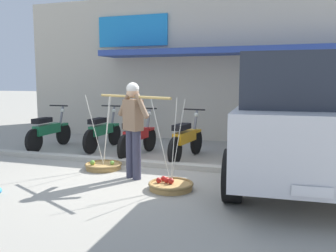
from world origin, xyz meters
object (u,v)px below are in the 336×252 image
Objects in this scene: motorcycle_nearest_shop at (49,131)px; motorcycle_end_of_row at (186,139)px; motorcycle_second_in_row at (102,132)px; fruit_basket_left_side at (171,185)px; fruit_basket_right_side at (103,165)px; motorcycle_third_in_row at (138,137)px; fruit_vendor at (133,124)px; parked_truck at (299,122)px.

motorcycle_end_of_row is at bearing -1.83° from motorcycle_nearest_shop.
motorcycle_end_of_row is (2.31, -0.47, 0.00)m from motorcycle_second_in_row.
fruit_basket_left_side is 2.30m from motorcycle_end_of_row.
motorcycle_second_in_row is (-1.02, 1.84, 0.38)m from fruit_basket_right_side.
motorcycle_third_in_row is (1.17, -0.49, 0.00)m from motorcycle_second_in_row.
fruit_basket_right_side is 0.80× the size of motorcycle_third_in_row.
fruit_basket_left_side is 4.68m from motorcycle_nearest_shop.
fruit_vendor reaches higher than motorcycle_third_in_row.
motorcycle_second_in_row is at bearing 160.67° from parked_truck.
fruit_basket_right_side is at bearing -96.34° from motorcycle_third_in_row.
fruit_vendor is 2.98m from motorcycle_second_in_row.
motorcycle_nearest_shop is 1.00× the size of motorcycle_third_in_row.
parked_truck reaches higher than motorcycle_end_of_row.
fruit_basket_left_side is 0.30× the size of parked_truck.
fruit_basket_right_side is at bearing -133.35° from motorcycle_end_of_row.
fruit_basket_right_side is 0.80× the size of motorcycle_end_of_row.
fruit_vendor is 1.30m from fruit_basket_left_side.
motorcycle_second_in_row and motorcycle_third_in_row have the same top height.
fruit_basket_right_side is 0.80× the size of motorcycle_second_in_row.
motorcycle_second_in_row is at bearing 168.46° from motorcycle_end_of_row.
fruit_vendor reaches higher than fruit_basket_right_side.
fruit_basket_left_side is at bearing -150.24° from parked_truck.
fruit_vendor reaches higher than motorcycle_end_of_row.
motorcycle_nearest_shop is at bearing 149.75° from fruit_basket_left_side.
fruit_basket_left_side is at bearing -30.25° from motorcycle_nearest_shop.
motorcycle_end_of_row is 0.38× the size of parked_truck.
motorcycle_end_of_row is (1.14, 0.02, 0.00)m from motorcycle_third_in_row.
parked_truck is (4.60, -1.61, 0.58)m from motorcycle_second_in_row.
motorcycle_third_in_row is at bearing -22.68° from motorcycle_second_in_row.
fruit_basket_right_side is 1.92m from motorcycle_end_of_row.
fruit_basket_right_side is 0.80× the size of motorcycle_nearest_shop.
fruit_vendor is 1.31m from fruit_basket_right_side.
fruit_vendor is 0.93× the size of motorcycle_nearest_shop.
fruit_basket_right_side is at bearing -176.32° from parked_truck.
fruit_basket_right_side reaches higher than motorcycle_end_of_row.
motorcycle_second_in_row and motorcycle_end_of_row have the same top height.
motorcycle_third_in_row is at bearing -3.03° from motorcycle_nearest_shop.
motorcycle_second_in_row is at bearing 134.80° from fruit_basket_left_side.
motorcycle_third_in_row is at bearing -179.19° from motorcycle_end_of_row.
motorcycle_nearest_shop is (-4.03, 2.35, 0.38)m from fruit_basket_left_side.
motorcycle_nearest_shop is (-3.20, 1.92, -0.53)m from fruit_vendor.
fruit_vendor is at bearing 152.57° from fruit_basket_left_side.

